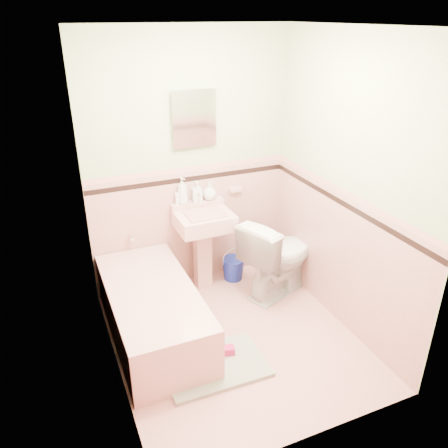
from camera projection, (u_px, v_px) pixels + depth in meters
name	position (u px, v px, depth m)	size (l,w,h in m)	color
floor	(235.00, 339.00, 3.90)	(2.20, 2.20, 0.00)	#DE9991
ceiling	(239.00, 25.00, 2.84)	(2.20, 2.20, 0.00)	white
wall_back	(189.00, 166.00, 4.28)	(2.50, 2.50, 0.00)	#F8ECCA
wall_front	(320.00, 280.00, 2.45)	(2.50, 2.50, 0.00)	#F8ECCA
wall_left	(102.00, 230.00, 3.01)	(2.50, 2.50, 0.00)	#F8ECCA
wall_right	(346.00, 189.00, 3.72)	(2.50, 2.50, 0.00)	#F8ECCA
wainscot_back	(192.00, 227.00, 4.55)	(2.00, 2.00, 0.00)	#E19F97
wainscot_front	(310.00, 369.00, 2.74)	(2.00, 2.00, 0.00)	#E19F97
wainscot_left	(114.00, 309.00, 3.30)	(2.20, 2.20, 0.00)	#E19F97
wainscot_right	(337.00, 257.00, 4.00)	(2.20, 2.20, 0.00)	#E19F97
accent_back	(190.00, 179.00, 4.32)	(2.00, 2.00, 0.00)	black
accent_front	(317.00, 298.00, 2.52)	(2.00, 2.00, 0.00)	black
accent_left	(107.00, 246.00, 3.08)	(2.20, 2.20, 0.00)	black
accent_right	(343.00, 203.00, 3.77)	(2.20, 2.20, 0.00)	black
cap_back	(190.00, 169.00, 4.28)	(2.00, 2.00, 0.00)	#DE8D8A
cap_front	(318.00, 283.00, 2.48)	(2.00, 2.00, 0.00)	#DE8D8A
cap_left	(105.00, 233.00, 3.03)	(2.20, 2.20, 0.00)	#DE8D8A
cap_right	(344.00, 192.00, 3.73)	(2.20, 2.20, 0.00)	#DE8D8A
bathtub	(153.00, 314.00, 3.86)	(0.70, 1.50, 0.45)	#D99E97
tub_faucet	(131.00, 237.00, 4.28)	(0.04, 0.04, 0.12)	silver
sink	(205.00, 252.00, 4.46)	(0.53, 0.48, 0.84)	#D99E97
sink_faucet	(198.00, 197.00, 4.35)	(0.02, 0.02, 0.10)	silver
medicine_cabinet	(194.00, 118.00, 4.08)	(0.37, 0.04, 0.47)	white
soap_dish	(235.00, 189.00, 4.55)	(0.11, 0.07, 0.04)	#D99E97
soap_bottle_left	(182.00, 191.00, 4.29)	(0.10, 0.10, 0.26)	#B2B2B2
soap_bottle_mid	(197.00, 192.00, 4.36)	(0.09, 0.09, 0.20)	#B2B2B2
soap_bottle_right	(209.00, 191.00, 4.41)	(0.14, 0.14, 0.17)	#B2B2B2
tube	(177.00, 199.00, 4.31)	(0.04, 0.04, 0.12)	white
toilet	(279.00, 256.00, 4.41)	(0.46, 0.80, 0.82)	white
bucket	(233.00, 269.00, 4.75)	(0.24, 0.24, 0.24)	#16279B
bath_mat	(215.00, 366.00, 3.58)	(0.81, 0.54, 0.03)	gray
shoe	(225.00, 351.00, 3.67)	(0.16, 0.08, 0.06)	#BF1E59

